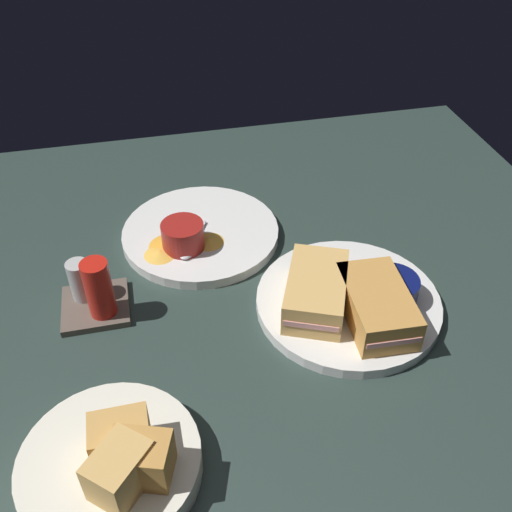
{
  "coord_description": "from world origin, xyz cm",
  "views": [
    {
      "loc": [
        -52.79,
        12.97,
        56.9
      ],
      "look_at": [
        9.97,
        -1.32,
        3.0
      ],
      "focal_mm": 40.62,
      "sensor_mm": 36.0,
      "label": 1
    }
  ],
  "objects": [
    {
      "name": "ground_plane",
      "position": [
        0.0,
        0.0,
        -1.5
      ],
      "size": [
        110.0,
        110.0,
        3.0
      ],
      "primitive_type": "cube",
      "color": "#283833"
    },
    {
      "name": "plate_sandwich_main",
      "position": [
        -0.0,
        -12.05,
        0.8
      ],
      "size": [
        25.29,
        25.29,
        1.6
      ],
      "primitive_type": "cylinder",
      "color": "silver",
      "rests_on": "ground_plane"
    },
    {
      "name": "sandwich_half_near",
      "position": [
        0.42,
        -7.26,
        4.0
      ],
      "size": [
        14.94,
        12.08,
        4.8
      ],
      "color": "tan",
      "rests_on": "plate_sandwich_main"
    },
    {
      "name": "sandwich_half_far",
      "position": [
        -4.36,
        -14.07,
        4.0
      ],
      "size": [
        13.61,
        8.27,
        4.8
      ],
      "color": "#C68C42",
      "rests_on": "plate_sandwich_main"
    },
    {
      "name": "ramekin_dark_sauce",
      "position": [
        -1.39,
        -17.57,
        3.53
      ],
      "size": [
        7.01,
        7.01,
        3.59
      ],
      "color": "#0C144C",
      "rests_on": "plate_sandwich_main"
    },
    {
      "name": "spoon_by_dark_ramekin",
      "position": [
        1.85,
        -13.04,
        1.96
      ],
      "size": [
        6.96,
        8.88,
        0.8
      ],
      "color": "silver",
      "rests_on": "plate_sandwich_main"
    },
    {
      "name": "plate_chips_companion",
      "position": [
        19.94,
        5.4,
        0.8
      ],
      "size": [
        24.63,
        24.63,
        1.6
      ],
      "primitive_type": "cylinder",
      "color": "silver",
      "rests_on": "ground_plane"
    },
    {
      "name": "ramekin_light_gravy",
      "position": [
        16.25,
        8.48,
        3.82
      ],
      "size": [
        6.4,
        6.4,
        4.14
      ],
      "color": "maroon",
      "rests_on": "plate_chips_companion"
    },
    {
      "name": "spoon_by_gravy_ramekin",
      "position": [
        15.36,
        7.72,
        1.96
      ],
      "size": [
        9.46,
        5.79,
        0.8
      ],
      "color": "silver",
      "rests_on": "plate_chips_companion"
    },
    {
      "name": "plantain_chip_scatter",
      "position": [
        17.18,
        9.11,
        1.9
      ],
      "size": [
        10.81,
        13.06,
        0.6
      ],
      "color": "gold",
      "rests_on": "plate_chips_companion"
    },
    {
      "name": "bread_basket_rear",
      "position": [
        -18.52,
        20.03,
        2.51
      ],
      "size": [
        19.01,
        19.01,
        8.13
      ],
      "color": "silver",
      "rests_on": "ground_plane"
    },
    {
      "name": "condiment_caddy",
      "position": [
        6.87,
        21.72,
        3.41
      ],
      "size": [
        9.0,
        9.0,
        9.5
      ],
      "color": "brown",
      "rests_on": "ground_plane"
    }
  ]
}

